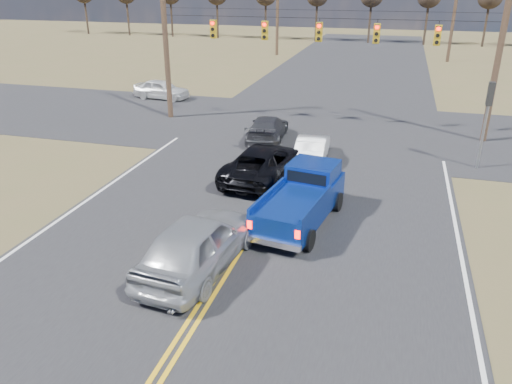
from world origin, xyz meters
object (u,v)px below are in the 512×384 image
(silver_suv, at_px, (198,243))
(white_car_queue, at_px, (312,148))
(cross_car_west, at_px, (161,89))
(pickup_truck, at_px, (302,199))
(black_suv, at_px, (264,163))
(dgrey_car_queue, at_px, (267,128))

(silver_suv, bearing_deg, white_car_queue, -93.19)
(cross_car_west, bearing_deg, pickup_truck, -136.43)
(black_suv, distance_m, dgrey_car_queue, 5.58)
(silver_suv, relative_size, black_suv, 0.96)
(black_suv, xyz_separation_m, white_car_queue, (1.60, 2.86, -0.10))
(pickup_truck, xyz_separation_m, silver_suv, (-2.35, -3.85, -0.05))
(dgrey_car_queue, bearing_deg, white_car_queue, 133.24)
(pickup_truck, xyz_separation_m, black_suv, (-2.35, 3.62, -0.18))
(pickup_truck, bearing_deg, white_car_queue, 105.46)
(pickup_truck, relative_size, black_suv, 0.99)
(pickup_truck, bearing_deg, dgrey_car_queue, 120.49)
(pickup_truck, xyz_separation_m, white_car_queue, (-0.75, 6.49, -0.28))
(pickup_truck, height_order, black_suv, pickup_truck)
(black_suv, relative_size, dgrey_car_queue, 1.19)
(white_car_queue, relative_size, dgrey_car_queue, 0.86)
(silver_suv, height_order, black_suv, silver_suv)
(white_car_queue, bearing_deg, pickup_truck, 93.35)
(silver_suv, xyz_separation_m, black_suv, (0.00, 7.48, -0.13))
(silver_suv, relative_size, white_car_queue, 1.32)
(white_car_queue, xyz_separation_m, dgrey_car_queue, (-2.85, 2.58, 0.01))
(silver_suv, bearing_deg, cross_car_west, -56.11)
(silver_suv, relative_size, dgrey_car_queue, 1.14)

